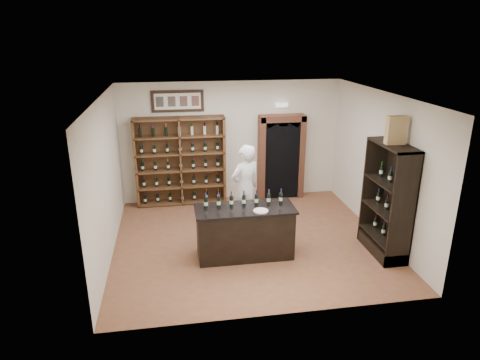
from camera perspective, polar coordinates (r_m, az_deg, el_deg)
name	(u,v)px	position (r m, az deg, el deg)	size (l,w,h in m)	color
floor	(249,240)	(9.01, 1.24, -8.04)	(5.50, 5.50, 0.00)	brown
ceiling	(250,96)	(8.09, 1.39, 11.20)	(5.50, 5.50, 0.00)	white
wall_back	(232,142)	(10.80, -1.13, 5.15)	(5.50, 0.04, 3.00)	silver
wall_left	(106,180)	(8.39, -17.48, 0.05)	(0.04, 5.00, 3.00)	silver
wall_right	(380,165)	(9.32, 18.18, 1.86)	(0.04, 5.00, 3.00)	silver
wine_shelf	(181,161)	(10.65, -7.94, 2.52)	(2.20, 0.38, 2.20)	brown
framed_picture	(178,101)	(10.46, -8.33, 10.36)	(1.25, 0.04, 0.52)	black
arched_doorway	(281,155)	(10.98, 5.49, 3.34)	(1.17, 0.35, 2.17)	black
emergency_light	(282,105)	(10.79, 5.58, 9.93)	(0.30, 0.10, 0.10)	white
tasting_counter	(245,232)	(8.23, 0.65, -6.99)	(1.88, 0.78, 1.00)	black
counter_bottle_0	(206,203)	(8.00, -4.57, -3.03)	(0.07, 0.07, 0.30)	black
counter_bottle_1	(219,202)	(8.02, -2.86, -2.93)	(0.07, 0.07, 0.30)	black
counter_bottle_2	(231,201)	(8.05, -1.16, -2.83)	(0.07, 0.07, 0.30)	black
counter_bottle_3	(244,200)	(8.08, 0.52, -2.73)	(0.07, 0.07, 0.30)	black
counter_bottle_4	(256,200)	(8.13, 2.19, -2.62)	(0.07, 0.07, 0.30)	black
counter_bottle_5	(269,199)	(8.17, 3.84, -2.52)	(0.07, 0.07, 0.30)	black
counter_bottle_6	(281,198)	(8.23, 5.47, -2.41)	(0.07, 0.07, 0.30)	black
side_cabinet	(387,217)	(8.72, 18.99, -4.65)	(0.48, 1.20, 2.20)	black
shopkeeper	(245,188)	(9.14, 0.72, -1.08)	(0.70, 0.46, 1.91)	white
plate	(261,211)	(7.87, 2.79, -4.13)	(0.28, 0.28, 0.02)	silver
wine_crate	(396,130)	(8.19, 20.12, 6.26)	(0.36, 0.15, 0.51)	tan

